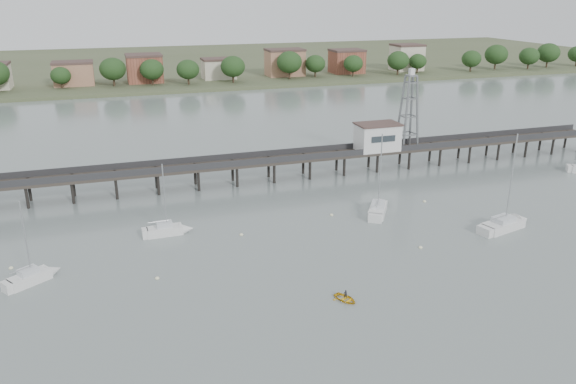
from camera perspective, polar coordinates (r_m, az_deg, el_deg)
name	(u,v)px	position (r m, az deg, el deg)	size (l,w,h in m)	color
pier	(253,162)	(103.04, -3.57, 3.05)	(150.00, 5.00, 5.50)	#2D2823
pier_building	(377,137)	(110.84, 9.07, 5.58)	(8.40, 5.40, 5.30)	silver
lattice_tower	(409,112)	(112.92, 12.17, 7.95)	(3.20, 3.20, 15.50)	slate
sailboat_b	(171,230)	(83.26, -11.78, -3.79)	(6.73, 2.15, 11.18)	silver
sailboat_c	(379,207)	(91.08, 9.20, -1.54)	(6.53, 8.24, 13.65)	silver
sailboat_a	(37,276)	(75.43, -24.18, -7.78)	(6.48, 5.25, 10.98)	silver
sailboat_d	(510,223)	(90.13, 21.61, -2.98)	(9.76, 5.01, 15.37)	silver
yellow_dinghy	(345,300)	(65.56, 5.84, -10.88)	(2.12, 0.62, 2.97)	yellow
dinghy_occupant	(345,300)	(65.56, 5.84, -10.88)	(0.38, 1.05, 0.25)	black
mooring_buoys	(322,236)	(81.20, 3.48, -4.45)	(80.96, 16.29, 0.39)	#F7F5C0
far_shore	(159,64)	(278.30, -13.00, 12.54)	(500.00, 170.00, 10.40)	#475133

